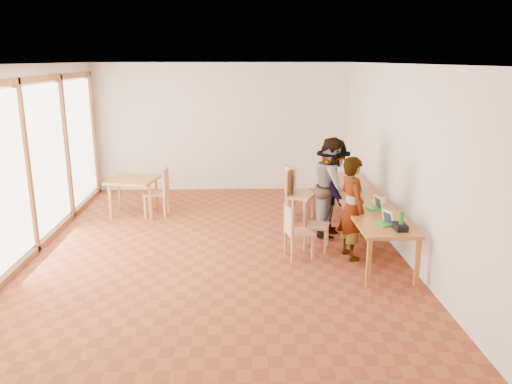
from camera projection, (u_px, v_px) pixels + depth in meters
ground at (216, 250)px, 8.30m from camera, size 8.00×8.00×0.00m
wall_back at (222, 128)px, 11.78m from camera, size 6.00×0.10×3.00m
wall_front at (193, 259)px, 4.05m from camera, size 6.00×0.10×3.00m
wall_right at (401, 160)px, 8.02m from camera, size 0.10×8.00×3.00m
window_wall at (25, 163)px, 7.81m from camera, size 0.10×8.00×3.00m
ceiling at (212, 62)px, 7.52m from camera, size 6.00×8.00×0.04m
communal_table at (361, 200)px, 8.65m from camera, size 0.80×4.00×0.75m
side_table at (133, 182)px, 10.03m from camera, size 0.90×0.90×0.75m
chair_near at (294, 226)px, 7.86m from camera, size 0.48×0.48×0.45m
chair_mid at (311, 219)px, 8.24m from camera, size 0.49×0.49×0.45m
chair_far at (295, 186)px, 9.93m from camera, size 0.59×0.59×0.54m
chair_empty at (295, 189)px, 9.72m from camera, size 0.62×0.62×0.54m
chair_spare at (161, 187)px, 10.00m from camera, size 0.47×0.47×0.52m
person_near at (352, 208)px, 7.79m from camera, size 0.53×0.68×1.64m
person_mid at (333, 187)px, 8.84m from camera, size 0.88×1.01×1.76m
person_far at (332, 188)px, 8.94m from camera, size 0.77×1.16×1.68m
laptop_near at (386, 221)px, 7.21m from camera, size 0.28×0.30×0.21m
laptop_mid at (376, 205)px, 7.96m from camera, size 0.26×0.28×0.21m
laptop_far at (357, 188)px, 9.05m from camera, size 0.25×0.26×0.19m
yellow_mug at (377, 202)px, 8.17m from camera, size 0.18×0.18×0.11m
green_bottle at (401, 221)px, 6.95m from camera, size 0.07×0.07×0.28m
clear_glass at (384, 200)px, 8.34m from camera, size 0.07×0.07×0.09m
condiment_cup at (327, 173)px, 10.31m from camera, size 0.08×0.08×0.06m
pink_phone at (381, 200)px, 8.45m from camera, size 0.05×0.10×0.01m
black_pouch at (400, 227)px, 6.99m from camera, size 0.16×0.26×0.09m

